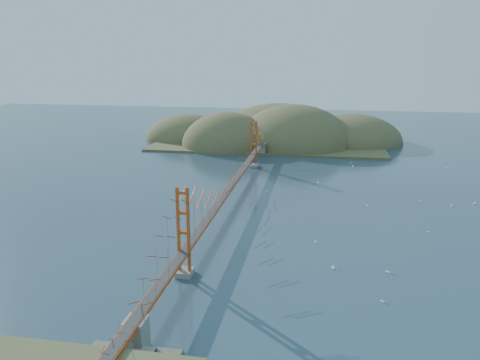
% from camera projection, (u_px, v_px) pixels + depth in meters
% --- Properties ---
extents(ground, '(320.00, 320.00, 0.00)m').
position_uv_depth(ground, '(230.00, 204.00, 88.42)').
color(ground, '#2C4559').
rests_on(ground, ground).
extents(bridge, '(2.20, 94.40, 12.00)m').
position_uv_depth(bridge, '(230.00, 167.00, 86.77)').
color(bridge, gray).
rests_on(bridge, ground).
extents(fort, '(3.70, 2.30, 1.75)m').
position_uv_depth(fort, '(133.00, 356.00, 42.74)').
color(fort, brown).
rests_on(fort, ground).
extents(far_headlands, '(84.00, 58.00, 25.00)m').
position_uv_depth(far_headlands, '(277.00, 140.00, 153.19)').
color(far_headlands, brown).
rests_on(far_headlands, ground).
extents(sailboat_2, '(0.68, 0.68, 0.72)m').
position_uv_depth(sailboat_2, '(388.00, 271.00, 60.54)').
color(sailboat_2, white).
rests_on(sailboat_2, ground).
extents(sailboat_15, '(0.54, 0.57, 0.64)m').
position_uv_depth(sailboat_15, '(353.00, 166.00, 117.38)').
color(sailboat_15, white).
rests_on(sailboat_15, ground).
extents(sailboat_6, '(0.57, 0.57, 0.60)m').
position_uv_depth(sailboat_6, '(382.00, 301.00, 53.36)').
color(sailboat_6, white).
rests_on(sailboat_6, ground).
extents(sailboat_8, '(0.61, 0.60, 0.69)m').
position_uv_depth(sailboat_8, '(474.00, 203.00, 88.08)').
color(sailboat_8, white).
rests_on(sailboat_8, ground).
extents(sailboat_10, '(0.63, 0.65, 0.73)m').
position_uv_depth(sailboat_10, '(333.00, 267.00, 61.79)').
color(sailboat_10, white).
rests_on(sailboat_10, ground).
extents(sailboat_16, '(0.62, 0.62, 0.65)m').
position_uv_depth(sailboat_16, '(318.00, 182.00, 102.89)').
color(sailboat_16, white).
rests_on(sailboat_16, ground).
extents(sailboat_3, '(0.68, 0.68, 0.73)m').
position_uv_depth(sailboat_3, '(267.00, 192.00, 95.59)').
color(sailboat_3, white).
rests_on(sailboat_3, ground).
extents(sailboat_17, '(0.53, 0.51, 0.59)m').
position_uv_depth(sailboat_17, '(446.00, 168.00, 115.94)').
color(sailboat_17, white).
rests_on(sailboat_17, ground).
extents(sailboat_1, '(0.55, 0.55, 0.58)m').
position_uv_depth(sailboat_1, '(428.00, 231.00, 74.21)').
color(sailboat_1, white).
rests_on(sailboat_1, ground).
extents(sailboat_4, '(0.53, 0.60, 0.69)m').
position_uv_depth(sailboat_4, '(452.00, 205.00, 87.18)').
color(sailboat_4, white).
rests_on(sailboat_4, ground).
extents(sailboat_5, '(0.46, 0.54, 0.62)m').
position_uv_depth(sailboat_5, '(421.00, 201.00, 89.73)').
color(sailboat_5, white).
rests_on(sailboat_5, ground).
extents(sailboat_0, '(0.62, 0.63, 0.71)m').
position_uv_depth(sailboat_0, '(367.00, 206.00, 86.78)').
color(sailboat_0, white).
rests_on(sailboat_0, ground).
extents(sailboat_12, '(0.51, 0.47, 0.58)m').
position_uv_depth(sailboat_12, '(351.00, 163.00, 121.26)').
color(sailboat_12, white).
rests_on(sailboat_12, ground).
extents(sailboat_extra_1, '(0.57, 0.57, 0.59)m').
position_uv_depth(sailboat_extra_1, '(316.00, 242.00, 70.11)').
color(sailboat_extra_1, white).
rests_on(sailboat_extra_1, ground).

